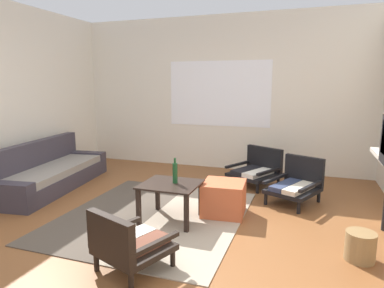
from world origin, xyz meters
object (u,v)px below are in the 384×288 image
at_px(couch, 49,173).
at_px(ottoman_orange, 224,198).
at_px(glass_bottle, 175,173).
at_px(wicker_basket, 360,246).
at_px(armchair_by_window, 257,169).
at_px(coffee_table, 171,190).
at_px(armchair_striped_foreground, 128,243).
at_px(armchair_corner, 296,183).

relative_size(couch, ottoman_orange, 4.52).
distance_m(glass_bottle, wicker_basket, 1.93).
distance_m(couch, armchair_by_window, 3.11).
height_order(couch, coffee_table, couch).
bearing_deg(wicker_basket, armchair_by_window, 121.16).
distance_m(armchair_striped_foreground, ottoman_orange, 1.54).
xyz_separation_m(coffee_table, armchair_by_window, (0.70, 1.72, -0.11)).
distance_m(coffee_table, armchair_by_window, 1.86).
height_order(armchair_corner, ottoman_orange, armchair_corner).
xyz_separation_m(couch, armchair_striped_foreground, (2.27, -1.64, 0.04)).
distance_m(ottoman_orange, wicker_basket, 1.52).
xyz_separation_m(coffee_table, armchair_striped_foreground, (0.08, -1.10, -0.10)).
height_order(armchair_corner, glass_bottle, glass_bottle).
bearing_deg(coffee_table, armchair_by_window, 67.79).
distance_m(armchair_corner, wicker_basket, 1.49).
height_order(armchair_striped_foreground, wicker_basket, armchair_striped_foreground).
bearing_deg(ottoman_orange, armchair_striped_foreground, -106.33).
xyz_separation_m(armchair_by_window, armchair_striped_foreground, (-0.62, -2.81, 0.01)).
distance_m(coffee_table, glass_bottle, 0.21).
xyz_separation_m(armchair_striped_foreground, wicker_basket, (1.81, 0.84, -0.13)).
bearing_deg(couch, armchair_striped_foreground, -35.92).
bearing_deg(coffee_table, couch, 166.02).
distance_m(coffee_table, ottoman_orange, 0.66).
xyz_separation_m(armchair_corner, wicker_basket, (0.59, -1.36, -0.13)).
bearing_deg(armchair_corner, wicker_basket, -66.42).
bearing_deg(wicker_basket, coffee_table, 172.13).
height_order(armchair_by_window, wicker_basket, armchair_by_window).
xyz_separation_m(couch, coffee_table, (2.18, -0.54, 0.14)).
xyz_separation_m(ottoman_orange, wicker_basket, (1.38, -0.64, -0.07)).
bearing_deg(ottoman_orange, armchair_corner, 42.61).
relative_size(armchair_by_window, ottoman_orange, 1.75).
bearing_deg(armchair_by_window, wicker_basket, -58.84).
bearing_deg(glass_bottle, ottoman_orange, 35.87).
bearing_deg(armchair_by_window, armchair_striped_foreground, -102.34).
height_order(coffee_table, armchair_corner, armchair_corner).
relative_size(ottoman_orange, glass_bottle, 1.68).
bearing_deg(armchair_corner, couch, -170.93).
height_order(couch, armchair_striped_foreground, couch).
height_order(armchair_corner, wicker_basket, armchair_corner).
relative_size(couch, wicker_basket, 8.41).
height_order(armchair_by_window, ottoman_orange, armchair_by_window).
bearing_deg(armchair_striped_foreground, glass_bottle, 92.21).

